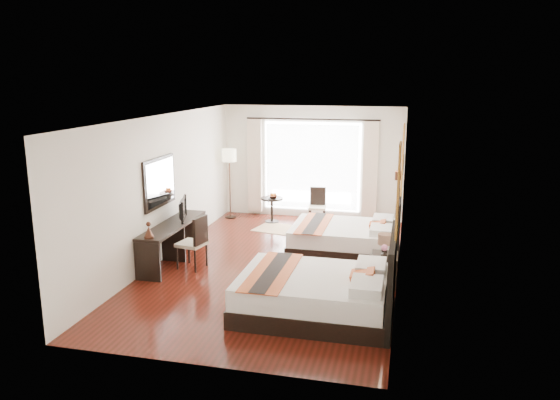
% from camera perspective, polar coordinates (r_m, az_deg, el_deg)
% --- Properties ---
extents(floor, '(4.50, 7.50, 0.01)m').
position_cam_1_polar(floor, '(10.42, -0.41, -6.90)').
color(floor, '#361209').
rests_on(floor, ground).
extents(ceiling, '(4.50, 7.50, 0.02)m').
position_cam_1_polar(ceiling, '(9.83, -0.44, 8.62)').
color(ceiling, white).
rests_on(ceiling, wall_headboard).
extents(wall_headboard, '(0.01, 7.50, 2.80)m').
position_cam_1_polar(wall_headboard, '(9.75, 12.49, 0.00)').
color(wall_headboard, silver).
rests_on(wall_headboard, floor).
extents(wall_desk, '(0.01, 7.50, 2.80)m').
position_cam_1_polar(wall_desk, '(10.78, -12.09, 1.25)').
color(wall_desk, silver).
rests_on(wall_desk, floor).
extents(wall_window, '(4.50, 0.01, 2.80)m').
position_cam_1_polar(wall_window, '(13.63, 3.38, 3.93)').
color(wall_window, silver).
rests_on(wall_window, floor).
extents(wall_entry, '(4.50, 0.01, 2.80)m').
position_cam_1_polar(wall_entry, '(6.59, -8.34, -6.09)').
color(wall_entry, silver).
rests_on(wall_entry, floor).
extents(window_glass, '(2.40, 0.02, 2.20)m').
position_cam_1_polar(window_glass, '(13.63, 3.36, 3.51)').
color(window_glass, white).
rests_on(window_glass, wall_window).
extents(sheer_curtain, '(2.30, 0.02, 2.10)m').
position_cam_1_polar(sheer_curtain, '(13.57, 3.31, 3.47)').
color(sheer_curtain, white).
rests_on(sheer_curtain, wall_window).
extents(drape_left, '(0.35, 0.14, 2.35)m').
position_cam_1_polar(drape_left, '(13.87, -2.63, 3.59)').
color(drape_left, beige).
rests_on(drape_left, floor).
extents(drape_right, '(0.35, 0.14, 2.35)m').
position_cam_1_polar(drape_right, '(13.36, 9.42, 3.07)').
color(drape_right, beige).
rests_on(drape_right, floor).
extents(art_panel_near, '(0.03, 0.50, 1.35)m').
position_cam_1_polar(art_panel_near, '(7.76, 12.25, 0.89)').
color(art_panel_near, maroon).
rests_on(art_panel_near, wall_headboard).
extents(art_panel_far, '(0.03, 0.50, 1.35)m').
position_cam_1_polar(art_panel_far, '(10.75, 12.69, 4.17)').
color(art_panel_far, maroon).
rests_on(art_panel_far, wall_headboard).
extents(wall_sconce, '(0.10, 0.14, 0.14)m').
position_cam_1_polar(wall_sconce, '(9.17, 12.24, 2.53)').
color(wall_sconce, '#412217').
rests_on(wall_sconce, wall_headboard).
extents(mirror_frame, '(0.04, 1.25, 0.95)m').
position_cam_1_polar(mirror_frame, '(10.55, -12.50, 1.82)').
color(mirror_frame, black).
rests_on(mirror_frame, wall_desk).
extents(mirror_glass, '(0.01, 1.12, 0.82)m').
position_cam_1_polar(mirror_glass, '(10.54, -12.37, 1.81)').
color(mirror_glass, white).
rests_on(mirror_glass, mirror_frame).
extents(bed_near, '(2.31, 1.80, 1.31)m').
position_cam_1_polar(bed_near, '(8.33, 4.18, -9.63)').
color(bed_near, black).
rests_on(bed_near, floor).
extents(bed_far, '(2.16, 1.68, 1.22)m').
position_cam_1_polar(bed_far, '(11.16, 7.12, -3.90)').
color(bed_far, black).
rests_on(bed_far, floor).
extents(nightstand, '(0.45, 0.56, 0.53)m').
position_cam_1_polar(nightstand, '(9.60, 10.80, -7.17)').
color(nightstand, black).
rests_on(nightstand, floor).
extents(table_lamp, '(0.24, 0.24, 0.38)m').
position_cam_1_polar(table_lamp, '(9.52, 10.90, -4.21)').
color(table_lamp, black).
rests_on(table_lamp, nightstand).
extents(vase, '(0.13, 0.13, 0.12)m').
position_cam_1_polar(vase, '(9.36, 10.82, -5.80)').
color(vase, black).
rests_on(vase, nightstand).
extents(console_desk, '(0.50, 2.20, 0.76)m').
position_cam_1_polar(console_desk, '(10.74, -11.08, -4.38)').
color(console_desk, black).
rests_on(console_desk, floor).
extents(television, '(0.32, 0.74, 0.43)m').
position_cam_1_polar(television, '(10.86, -10.42, -0.91)').
color(television, black).
rests_on(television, console_desk).
extents(bronze_figurine, '(0.21, 0.21, 0.26)m').
position_cam_1_polar(bronze_figurine, '(9.77, -13.55, -3.16)').
color(bronze_figurine, '#412217').
rests_on(bronze_figurine, console_desk).
extents(desk_chair, '(0.54, 0.54, 1.00)m').
position_cam_1_polar(desk_chair, '(10.34, -9.09, -5.40)').
color(desk_chair, tan).
rests_on(desk_chair, floor).
extents(floor_lamp, '(0.35, 0.35, 1.75)m').
position_cam_1_polar(floor_lamp, '(13.57, -5.32, 4.22)').
color(floor_lamp, black).
rests_on(floor_lamp, floor).
extents(side_table, '(0.53, 0.53, 0.62)m').
position_cam_1_polar(side_table, '(13.33, -0.85, -1.05)').
color(side_table, black).
rests_on(side_table, floor).
extents(fruit_bowl, '(0.27, 0.27, 0.05)m').
position_cam_1_polar(fruit_bowl, '(13.21, -0.73, 0.32)').
color(fruit_bowl, '#402717').
rests_on(fruit_bowl, side_table).
extents(window_chair, '(0.44, 0.44, 0.88)m').
position_cam_1_polar(window_chair, '(13.24, 3.90, -1.36)').
color(window_chair, tan).
rests_on(window_chair, floor).
extents(jute_rug, '(1.41, 1.11, 0.01)m').
position_cam_1_polar(jute_rug, '(12.77, 0.28, -3.08)').
color(jute_rug, tan).
rests_on(jute_rug, floor).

